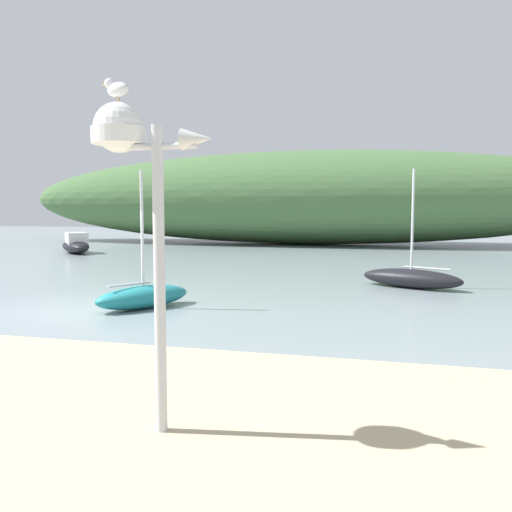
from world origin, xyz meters
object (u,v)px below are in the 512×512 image
(seagull_on_radar, at_px, (116,88))
(sailboat_outer_mooring, at_px, (411,278))
(mast_structure, at_px, (131,158))
(motorboat_east_reach, at_px, (76,245))
(sailboat_inner_mooring, at_px, (143,296))

(seagull_on_radar, xyz_separation_m, sailboat_outer_mooring, (3.55, 12.64, -3.45))
(mast_structure, bearing_deg, motorboat_east_reach, 124.53)
(motorboat_east_reach, xyz_separation_m, sailboat_outer_mooring, (18.77, -9.69, -0.16))
(seagull_on_radar, distance_m, sailboat_outer_mooring, 13.58)
(sailboat_inner_mooring, bearing_deg, sailboat_outer_mooring, 37.89)
(seagull_on_radar, distance_m, sailboat_inner_mooring, 8.72)
(sailboat_inner_mooring, distance_m, motorboat_east_reach, 19.18)
(mast_structure, bearing_deg, sailboat_outer_mooring, 74.95)
(seagull_on_radar, bearing_deg, sailboat_inner_mooring, 114.87)
(mast_structure, distance_m, motorboat_east_reach, 27.24)
(seagull_on_radar, relative_size, sailboat_inner_mooring, 0.10)
(mast_structure, height_order, sailboat_inner_mooring, mast_structure)
(sailboat_inner_mooring, height_order, motorboat_east_reach, sailboat_inner_mooring)
(mast_structure, distance_m, seagull_on_radar, 0.73)
(motorboat_east_reach, bearing_deg, sailboat_inner_mooring, -51.82)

